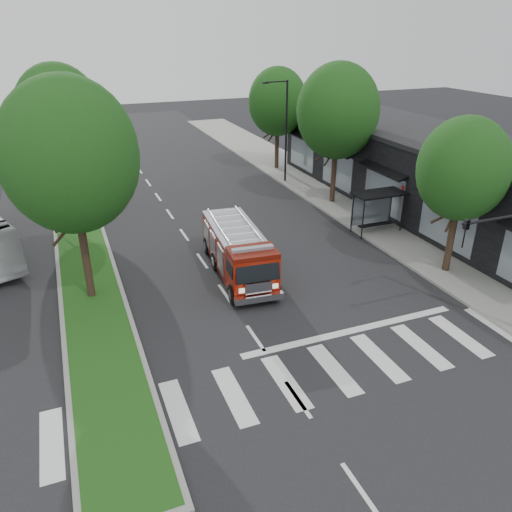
# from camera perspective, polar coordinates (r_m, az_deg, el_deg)

# --- Properties ---
(ground) EXTENTS (140.00, 140.00, 0.00)m
(ground) POSITION_cam_1_polar(r_m,az_deg,el_deg) (20.95, -0.05, -9.37)
(ground) COLOR black
(ground) RESTS_ON ground
(sidewalk_right) EXTENTS (5.00, 80.00, 0.15)m
(sidewalk_right) POSITION_cam_1_polar(r_m,az_deg,el_deg) (34.26, 13.41, 4.23)
(sidewalk_right) COLOR gray
(sidewalk_right) RESTS_ON ground
(median) EXTENTS (3.00, 50.00, 0.15)m
(median) POSITION_cam_1_polar(r_m,az_deg,el_deg) (36.06, -19.88, 4.44)
(median) COLOR gray
(median) RESTS_ON ground
(storefront_row) EXTENTS (8.00, 30.00, 5.00)m
(storefront_row) POSITION_cam_1_polar(r_m,az_deg,el_deg) (36.23, 19.75, 8.61)
(storefront_row) COLOR black
(storefront_row) RESTS_ON ground
(bus_shelter) EXTENTS (3.20, 1.60, 2.61)m
(bus_shelter) POSITION_cam_1_polar(r_m,az_deg,el_deg) (31.48, 13.67, 6.16)
(bus_shelter) COLOR black
(bus_shelter) RESTS_ON ground
(tree_right_near) EXTENTS (4.40, 4.40, 8.05)m
(tree_right_near) POSITION_cam_1_polar(r_m,az_deg,el_deg) (26.19, 22.60, 9.12)
(tree_right_near) COLOR black
(tree_right_near) RESTS_ON ground
(tree_right_mid) EXTENTS (5.60, 5.60, 9.72)m
(tree_right_mid) POSITION_cam_1_polar(r_m,az_deg,el_deg) (35.39, 9.34, 16.00)
(tree_right_mid) COLOR black
(tree_right_mid) RESTS_ON ground
(tree_right_far) EXTENTS (5.00, 5.00, 8.73)m
(tree_right_far) POSITION_cam_1_polar(r_m,az_deg,el_deg) (44.29, 2.49, 17.19)
(tree_right_far) COLOR black
(tree_right_far) RESTS_ON ground
(tree_median_near) EXTENTS (5.80, 5.80, 10.16)m
(tree_median_near) POSITION_cam_1_polar(r_m,az_deg,el_deg) (22.65, -20.52, 10.65)
(tree_median_near) COLOR black
(tree_median_near) RESTS_ON ground
(tree_median_far) EXTENTS (5.60, 5.60, 9.72)m
(tree_median_far) POSITION_cam_1_polar(r_m,az_deg,el_deg) (36.48, -21.57, 14.91)
(tree_median_far) COLOR black
(tree_median_far) RESTS_ON ground
(streetlight_right_far) EXTENTS (2.11, 0.20, 8.00)m
(streetlight_right_far) POSITION_cam_1_polar(r_m,az_deg,el_deg) (40.44, 3.28, 14.48)
(streetlight_right_far) COLOR black
(streetlight_right_far) RESTS_ON ground
(fire_engine) EXTENTS (2.91, 7.75, 2.63)m
(fire_engine) POSITION_cam_1_polar(r_m,az_deg,el_deg) (25.54, -2.07, 0.54)
(fire_engine) COLOR #580E04
(fire_engine) RESTS_ON ground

